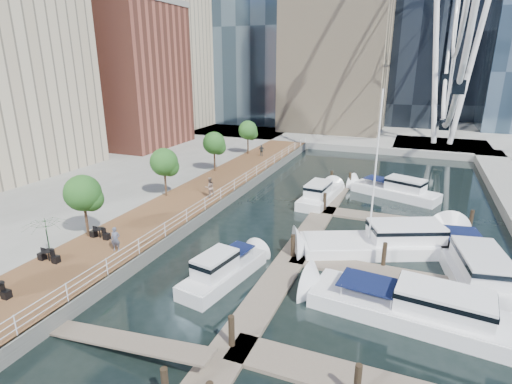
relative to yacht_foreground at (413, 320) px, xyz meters
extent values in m
plane|color=black|center=(-11.03, -3.65, 0.00)|extent=(520.00, 520.00, 0.00)
cube|color=brown|center=(-20.03, 11.35, 0.50)|extent=(6.00, 60.00, 1.00)
cube|color=#595954|center=(-17.03, 11.35, 0.50)|extent=(0.25, 60.00, 1.00)
cube|color=gray|center=(-11.03, 98.35, 0.50)|extent=(200.00, 114.00, 1.00)
cube|color=gray|center=(2.97, 48.35, 0.50)|extent=(14.00, 12.00, 1.00)
cube|color=#6D6051|center=(-8.03, 6.35, 0.10)|extent=(2.00, 32.00, 0.20)
cube|color=#6D6051|center=(-2.03, -5.65, 0.10)|extent=(12.00, 2.00, 0.20)
cube|color=#6D6051|center=(-2.03, 4.35, 0.10)|extent=(12.00, 2.00, 0.20)
cube|color=#6D6051|center=(-2.03, 14.35, 0.10)|extent=(12.00, 2.00, 0.20)
cube|color=brown|center=(-41.03, 30.35, 11.00)|extent=(12.00, 14.00, 20.00)
cube|color=#BCAD8E|center=(-47.03, 46.35, 15.00)|extent=(14.00, 16.00, 28.00)
cylinder|color=white|center=(0.47, 48.35, 14.00)|extent=(0.80, 0.80, 26.00)
cylinder|color=white|center=(5.47, 48.35, 14.00)|extent=(0.80, 0.80, 26.00)
cylinder|color=#3F2B1C|center=(-22.43, 0.35, 2.20)|extent=(0.20, 0.20, 2.40)
sphere|color=#265B1E|center=(-22.43, 0.35, 4.30)|extent=(2.60, 2.60, 2.60)
cylinder|color=#3F2B1C|center=(-22.43, 10.35, 2.20)|extent=(0.20, 0.20, 2.40)
sphere|color=#265B1E|center=(-22.43, 10.35, 4.30)|extent=(2.60, 2.60, 2.60)
cylinder|color=#3F2B1C|center=(-22.43, 20.35, 2.20)|extent=(0.20, 0.20, 2.40)
sphere|color=#265B1E|center=(-22.43, 20.35, 4.30)|extent=(2.60, 2.60, 2.60)
cylinder|color=#3F2B1C|center=(-22.43, 30.35, 2.20)|extent=(0.20, 0.20, 2.40)
sphere|color=#265B1E|center=(-22.43, 30.35, 4.30)|extent=(2.60, 2.60, 2.60)
imported|color=#4C5165|center=(-18.86, -0.83, 1.83)|extent=(0.71, 0.60, 1.67)
imported|color=gray|center=(-18.35, 11.50, 1.97)|extent=(1.17, 1.19, 1.94)
imported|color=#2D3439|center=(-20.15, 29.72, 1.77)|extent=(0.93, 0.43, 1.55)
imported|color=#0F3A11|center=(-22.53, -2.98, 2.26)|extent=(3.59, 3.62, 2.53)
camera|label=1|loc=(-1.03, -19.98, 13.05)|focal=28.00mm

